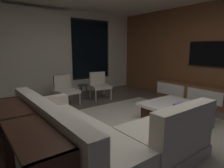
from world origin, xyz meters
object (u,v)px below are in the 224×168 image
object	(u,v)px
mounted_tv	(210,54)
sectional_couch	(95,136)
accent_chair_by_curtain	(65,88)
console_table_behind_couch	(22,144)
media_console	(210,97)
coffee_table	(175,112)
accent_chair_near_window	(99,84)
side_stool	(83,88)
book_stack_on_coffee_table	(181,105)

from	to	relation	value
mounted_tv	sectional_couch	bearing A→B (deg)	-174.17
accent_chair_by_curtain	console_table_behind_couch	world-z (taller)	accent_chair_by_curtain
media_console	mounted_tv	size ratio (longest dim) A/B	2.67
accent_chair_by_curtain	coffee_table	bearing A→B (deg)	-63.12
mounted_tv	console_table_behind_couch	size ratio (longest dim) A/B	0.55
accent_chair_near_window	console_table_behind_couch	world-z (taller)	accent_chair_near_window
coffee_table	side_stool	xyz separation A→B (m)	(-0.73, 2.59, 0.19)
console_table_behind_couch	accent_chair_by_curtain	bearing A→B (deg)	56.76
side_stool	console_table_behind_couch	bearing A→B (deg)	-130.88
book_stack_on_coffee_table	accent_chair_by_curtain	distance (m)	3.00
accent_chair_by_curtain	mounted_tv	bearing A→B (deg)	-36.08
sectional_couch	coffee_table	size ratio (longest dim) A/B	2.16
console_table_behind_couch	media_console	bearing A→B (deg)	0.80
book_stack_on_coffee_table	accent_chair_by_curtain	size ratio (longest dim) A/B	0.37
console_table_behind_couch	mounted_tv	bearing A→B (deg)	3.15
side_stool	mounted_tv	bearing A→B (deg)	-42.17
accent_chair_near_window	accent_chair_by_curtain	distance (m)	1.10
coffee_table	console_table_behind_couch	world-z (taller)	console_table_behind_couch
side_stool	media_console	xyz separation A→B (m)	(2.37, -2.51, -0.12)
sectional_couch	accent_chair_near_window	distance (m)	3.24
side_stool	sectional_couch	bearing A→B (deg)	-115.92
side_stool	media_console	size ratio (longest dim) A/B	0.15
coffee_table	book_stack_on_coffee_table	bearing A→B (deg)	-117.38
accent_chair_by_curtain	accent_chair_near_window	bearing A→B (deg)	-0.26
sectional_couch	side_stool	bearing A→B (deg)	64.08
sectional_couch	side_stool	size ratio (longest dim) A/B	5.43
sectional_couch	mounted_tv	size ratio (longest dim) A/B	2.15
accent_chair_near_window	mounted_tv	world-z (taller)	mounted_tv
sectional_couch	mounted_tv	distance (m)	4.03
book_stack_on_coffee_table	side_stool	world-z (taller)	side_stool
accent_chair_near_window	side_stool	world-z (taller)	accent_chair_near_window
coffee_table	accent_chair_by_curtain	xyz separation A→B (m)	(-1.29, 2.55, 0.25)
accent_chair_by_curtain	console_table_behind_couch	size ratio (longest dim) A/B	0.37
mounted_tv	accent_chair_near_window	bearing A→B (deg)	131.68
side_stool	mounted_tv	distance (m)	3.58
coffee_table	console_table_behind_couch	xyz separation A→B (m)	(-2.96, 0.02, 0.22)
accent_chair_near_window	coffee_table	bearing A→B (deg)	-85.63
sectional_couch	side_stool	distance (m)	3.01
coffee_table	media_console	bearing A→B (deg)	2.92
accent_chair_near_window	media_console	distance (m)	3.08
mounted_tv	console_table_behind_couch	bearing A→B (deg)	-176.85
accent_chair_near_window	accent_chair_by_curtain	xyz separation A→B (m)	(-1.10, 0.00, 0.00)
book_stack_on_coffee_table	accent_chair_by_curtain	world-z (taller)	accent_chair_by_curtain
side_stool	console_table_behind_couch	world-z (taller)	console_table_behind_couch
accent_chair_near_window	media_console	size ratio (longest dim) A/B	0.25
coffee_table	side_stool	distance (m)	2.70
accent_chair_by_curtain	side_stool	bearing A→B (deg)	3.90
accent_chair_by_curtain	side_stool	size ratio (longest dim) A/B	1.70
media_console	accent_chair_near_window	bearing A→B (deg)	126.70
accent_chair_by_curtain	side_stool	distance (m)	0.57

